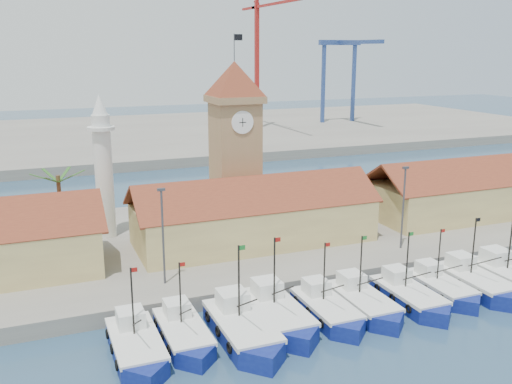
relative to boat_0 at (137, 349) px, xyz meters
name	(u,v)px	position (x,y,z in m)	size (l,w,h in m)	color
ground	(344,333)	(16.37, -2.39, -0.75)	(400.00, 400.00, 0.00)	navy
quay	(242,237)	(16.37, 21.61, 0.00)	(140.00, 32.00, 1.50)	gray
terminal	(124,136)	(16.37, 107.61, 0.25)	(240.00, 80.00, 2.00)	gray
boat_0	(137,349)	(0.00, 0.00, 0.00)	(3.50, 9.58, 7.25)	navy
boat_1	(184,335)	(3.82, 0.73, -0.04)	(3.30, 9.04, 6.84)	navy
boat_2	(244,331)	(8.30, -0.56, 0.09)	(3.90, 10.70, 8.09)	navy
boat_3	(279,316)	(11.93, 0.77, 0.06)	(3.79, 10.39, 7.86)	navy
boat_4	(328,311)	(16.32, 0.27, -0.03)	(3.37, 9.24, 6.99)	navy
boat_5	(364,304)	(19.96, 0.29, -0.01)	(3.44, 9.43, 7.14)	navy
boat_6	(411,298)	(24.55, -0.12, -0.02)	(3.40, 9.33, 7.06)	navy
boat_7	(442,289)	(28.57, 0.50, -0.06)	(3.22, 8.81, 6.67)	navy
boat_8	(477,284)	(32.28, 0.06, 0.02)	(3.61, 9.88, 7.48)	navy
hall_center	(254,220)	(16.37, 17.61, 3.24)	(27.04, 10.13, 7.61)	#D7C476
hall_right	(479,194)	(48.37, 17.61, 3.24)	(31.20, 10.13, 7.61)	#D7C476
clock_tower	(235,141)	(16.37, 23.60, 11.21)	(5.80, 5.80, 22.70)	#9D7450
minaret	(103,166)	(1.37, 25.61, 8.98)	(3.00, 3.00, 16.30)	silver
palm_tree	(60,205)	(-3.63, 23.61, 5.50)	(5.60, 5.03, 8.39)	brown
lamp_posts	(289,217)	(16.87, 9.61, 5.73)	(80.70, 0.25, 9.03)	#3F3F44
crane_red_right	(260,44)	(50.88, 100.60, 23.21)	(1.00, 35.90, 39.13)	#A41D19
gantry	(345,59)	(78.37, 104.25, 19.29)	(13.00, 22.00, 23.20)	navy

